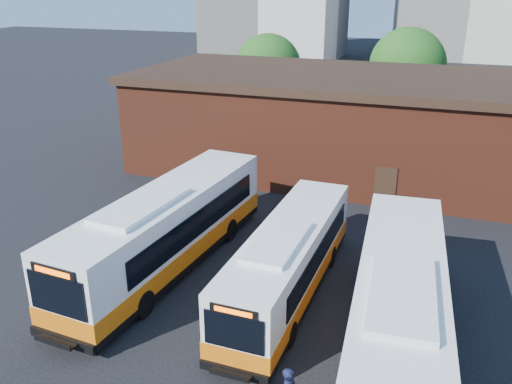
% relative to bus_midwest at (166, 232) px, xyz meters
% --- Properties ---
extents(ground, '(220.00, 220.00, 0.00)m').
position_rel_bus_midwest_xyz_m(ground, '(5.21, -3.83, -1.69)').
color(ground, black).
extents(bus_midwest, '(3.87, 13.83, 3.72)m').
position_rel_bus_midwest_xyz_m(bus_midwest, '(0.00, 0.00, 0.00)').
color(bus_midwest, white).
rests_on(bus_midwest, ground).
extents(bus_mideast, '(2.61, 11.62, 3.15)m').
position_rel_bus_midwest_xyz_m(bus_mideast, '(5.71, -0.43, -0.26)').
color(bus_mideast, white).
rests_on(bus_mideast, ground).
extents(bus_east, '(3.79, 13.66, 3.68)m').
position_rel_bus_midwest_xyz_m(bus_east, '(10.28, -3.15, -0.02)').
color(bus_east, white).
rests_on(bus_east, ground).
extents(depot_building, '(28.60, 12.60, 6.40)m').
position_rel_bus_midwest_xyz_m(depot_building, '(5.21, 16.17, 1.57)').
color(depot_building, '#602716').
rests_on(depot_building, ground).
extents(tree_west, '(6.00, 6.00, 7.65)m').
position_rel_bus_midwest_xyz_m(tree_west, '(-4.79, 28.17, 2.95)').
color(tree_west, '#382314').
rests_on(tree_west, ground).
extents(tree_mid, '(6.56, 6.56, 8.36)m').
position_rel_bus_midwest_xyz_m(tree_mid, '(7.21, 30.17, 3.39)').
color(tree_mid, '#382314').
rests_on(tree_mid, ground).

